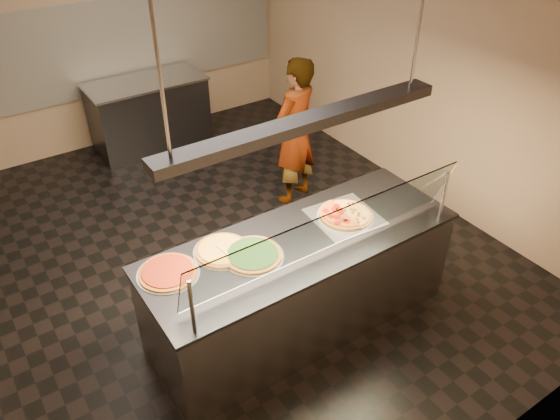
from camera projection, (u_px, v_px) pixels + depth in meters
ground at (225, 248)px, 5.74m from camera, size 5.00×6.00×0.02m
wall_back at (102, 31)px, 6.92m from camera, size 5.00×0.02×3.00m
wall_front at (490, 327)px, 2.83m from camera, size 5.00×0.02×3.00m
wall_right at (416, 62)px, 6.02m from camera, size 0.02×6.00×3.00m
tile_band at (106, 48)px, 7.02m from camera, size 4.90×0.02×1.20m
serving_counter at (300, 282)px, 4.61m from camera, size 2.62×0.94×0.93m
sneeze_guard at (330, 231)px, 3.94m from camera, size 2.38×0.18×0.54m
perforated_tray at (345, 216)px, 4.59m from camera, size 0.58×0.58×0.01m
half_pizza_pepperoni at (335, 218)px, 4.53m from camera, size 0.26×0.46×0.05m
half_pizza_sausage at (355, 210)px, 4.63m from camera, size 0.26×0.46×0.04m
pizza_spinach at (253, 254)px, 4.17m from camera, size 0.48×0.48×0.03m
pizza_cheese at (222, 250)px, 4.22m from camera, size 0.45×0.45×0.03m
pizza_tomato at (168, 272)px, 4.00m from camera, size 0.46×0.46×0.03m
pizza_spatula at (230, 252)px, 4.17m from camera, size 0.19×0.23×0.02m
prep_table at (149, 114)px, 7.34m from camera, size 1.52×0.74×0.93m
worker at (295, 133)px, 6.04m from camera, size 0.72×0.58×1.71m
heat_lamp_housing at (305, 123)px, 3.76m from camera, size 2.30×0.18×0.08m
lamp_rod_left at (160, 78)px, 2.99m from camera, size 0.02×0.02×1.01m
lamp_rod_right at (420, 19)px, 3.90m from camera, size 0.02×0.02×1.01m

